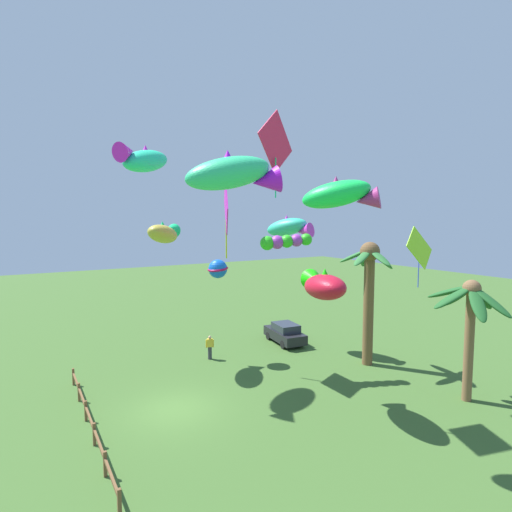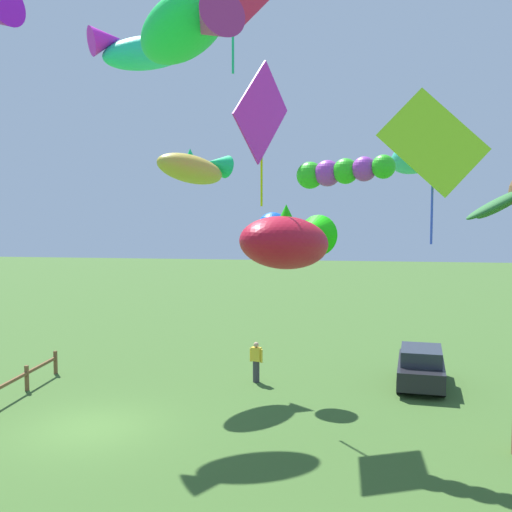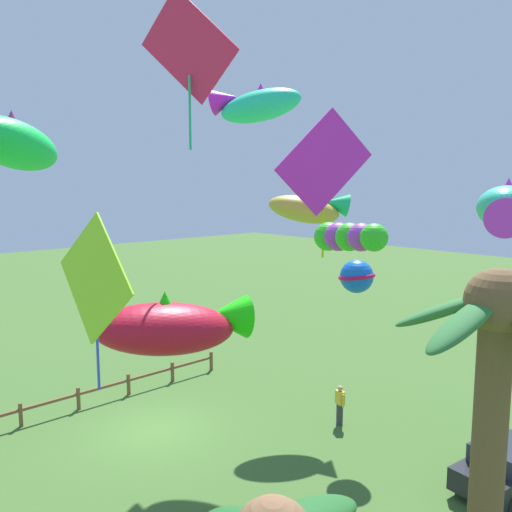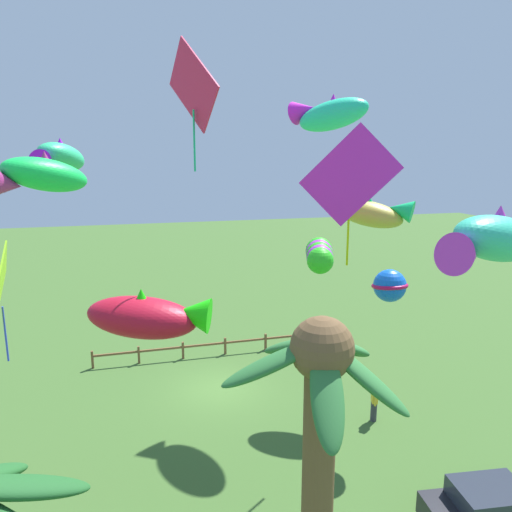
# 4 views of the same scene
# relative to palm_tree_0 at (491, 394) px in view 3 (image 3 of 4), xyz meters

# --- Properties ---
(ground_plane) EXTENTS (120.00, 120.00, 0.00)m
(ground_plane) POSITION_rel_palm_tree_0_xyz_m (-0.32, -12.75, -5.47)
(ground_plane) COLOR #3D6028
(palm_tree_0) EXTENTS (3.73, 3.67, 7.89)m
(palm_tree_0) POSITION_rel_palm_tree_0_xyz_m (0.00, 0.00, 0.00)
(palm_tree_0) COLOR brown
(palm_tree_0) RESTS_ON ground
(rail_fence) EXTENTS (11.88, 0.12, 0.95)m
(rail_fence) POSITION_rel_palm_tree_0_xyz_m (-0.22, -16.65, -4.88)
(rail_fence) COLOR brown
(rail_fence) RESTS_ON ground
(parked_car_0) EXTENTS (4.07, 2.15, 1.51)m
(parked_car_0) POSITION_rel_palm_tree_0_xyz_m (-6.37, -1.98, -4.72)
(parked_car_0) COLOR black
(parked_car_0) RESTS_ON ground
(spectator_0) EXTENTS (0.34, 0.53, 1.59)m
(spectator_0) POSITION_rel_palm_tree_0_xyz_m (-6.03, -8.31, -4.66)
(spectator_0) COLOR #38383D
(spectator_0) RESTS_ON ground
(kite_ball_0) EXTENTS (1.58, 1.58, 1.25)m
(kite_ball_0) POSITION_rel_palm_tree_0_xyz_m (-6.04, -7.66, 0.56)
(kite_ball_0) COLOR blue
(kite_diamond_1) EXTENTS (0.40, 2.00, 2.77)m
(kite_diamond_1) POSITION_rel_palm_tree_0_xyz_m (6.24, -3.49, 2.51)
(kite_diamond_1) COLOR #A1ED22
(kite_fish_3) EXTENTS (3.48, 3.26, 1.63)m
(kite_fish_3) POSITION_rel_palm_tree_0_xyz_m (-7.01, -10.96, 2.95)
(kite_fish_3) COLOR gold
(kite_fish_4) EXTENTS (3.19, 2.85, 1.49)m
(kite_fish_4) POSITION_rel_palm_tree_0_xyz_m (5.93, -7.99, 4.79)
(kite_fish_4) COLOR #18E551
(kite_diamond_5) EXTENTS (3.40, 1.53, 5.14)m
(kite_diamond_5) POSITION_rel_palm_tree_0_xyz_m (-4.33, -7.88, 4.63)
(kite_diamond_5) COLOR #D526BF
(kite_tube_6) EXTENTS (1.70, 3.04, 1.00)m
(kite_tube_6) POSITION_rel_palm_tree_0_xyz_m (-2.05, -5.10, 2.49)
(kite_tube_6) COLOR green
(kite_fish_7) EXTENTS (4.10, 2.73, 1.67)m
(kite_fish_7) POSITION_rel_palm_tree_0_xyz_m (2.96, -6.27, 0.61)
(kite_fish_7) COLOR red
(kite_diamond_8) EXTENTS (1.22, 2.78, 4.17)m
(kite_diamond_8) POSITION_rel_palm_tree_0_xyz_m (1.23, -7.93, 7.51)
(kite_diamond_8) COLOR #EC234E
(kite_fish_9) EXTENTS (3.47, 4.07, 1.88)m
(kite_fish_9) POSITION_rel_palm_tree_0_xyz_m (-5.46, -12.60, 7.24)
(kite_fish_9) COLOR #22E59F
(kite_fish_10) EXTENTS (4.04, 2.78, 1.76)m
(kite_fish_10) POSITION_rel_palm_tree_0_xyz_m (-5.63, -2.21, 3.25)
(kite_fish_10) COLOR #31C89E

